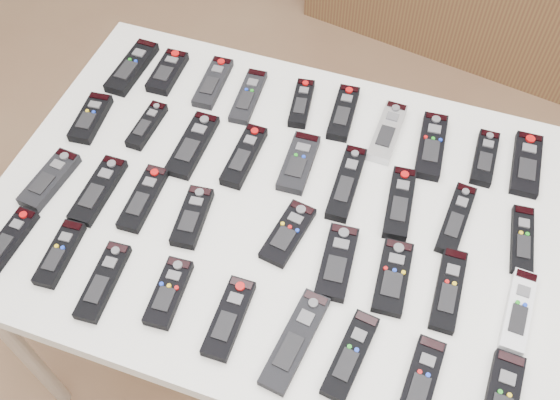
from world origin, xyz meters
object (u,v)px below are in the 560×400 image
(remote_9, at_px, (526,164))
(remote_28, at_px, (9,240))
(remote_14, at_px, (299,163))
(remote_27, at_px, (518,311))
(remote_24, at_px, (337,262))
(remote_5, at_px, (343,113))
(remote_10, at_px, (91,118))
(remote_20, at_px, (98,190))
(remote_21, at_px, (143,198))
(remote_19, at_px, (50,180))
(remote_2, at_px, (213,82))
(remote_15, at_px, (346,183))
(remote_3, at_px, (248,96))
(remote_23, at_px, (288,233))
(remote_7, at_px, (431,146))
(remote_18, at_px, (522,240))
(remote_12, at_px, (193,145))
(remote_11, at_px, (147,125))
(remote_30, at_px, (103,281))
(remote_34, at_px, (350,355))
(remote_8, at_px, (485,158))
(remote_33, at_px, (295,340))
(remote_29, at_px, (60,253))
(remote_22, at_px, (192,217))
(remote_35, at_px, (421,380))
(remote_6, at_px, (387,132))
(remote_4, at_px, (302,103))
(remote_1, at_px, (167,72))
(remote_16, at_px, (400,203))
(table, at_px, (280,220))
(remote_25, at_px, (393,277))
(remote_31, at_px, (169,292))
(remote_32, at_px, (229,318))
(remote_13, at_px, (244,156))
(remote_26, at_px, (448,290))
(remote_17, at_px, (456,219))
(remote_0, at_px, (132,67))

(remote_9, xyz_separation_m, remote_28, (-1.00, -0.56, 0.00))
(remote_14, distance_m, remote_27, 0.56)
(remote_24, bearing_deg, remote_14, 120.40)
(remote_5, xyz_separation_m, remote_10, (-0.57, -0.22, 0.00))
(remote_20, height_order, remote_21, remote_20)
(remote_19, height_order, remote_24, remote_19)
(remote_2, distance_m, remote_15, 0.45)
(remote_3, xyz_separation_m, remote_23, (0.22, -0.35, 0.00))
(remote_9, bearing_deg, remote_7, -176.99)
(remote_23, bearing_deg, remote_28, -150.18)
(remote_9, distance_m, remote_23, 0.58)
(remote_18, bearing_deg, remote_12, 173.75)
(remote_10, relative_size, remote_11, 1.03)
(remote_28, relative_size, remote_30, 0.89)
(remote_14, distance_m, remote_34, 0.47)
(remote_8, xyz_separation_m, remote_28, (-0.91, -0.55, 0.00))
(remote_11, height_order, remote_23, remote_11)
(remote_21, bearing_deg, remote_12, 75.16)
(remote_27, xyz_separation_m, remote_33, (-0.39, -0.20, 0.00))
(remote_21, bearing_deg, remote_29, -120.44)
(remote_11, bearing_deg, remote_8, 13.65)
(remote_14, height_order, remote_15, remote_15)
(remote_22, bearing_deg, remote_35, -25.62)
(remote_33, bearing_deg, remote_6, 93.10)
(remote_33, bearing_deg, remote_4, 114.29)
(remote_1, height_order, remote_27, remote_1)
(remote_28, bearing_deg, remote_21, 42.85)
(remote_12, bearing_deg, remote_30, -93.86)
(remote_9, distance_m, remote_22, 0.77)
(remote_10, bearing_deg, remote_24, -21.46)
(remote_5, relative_size, remote_34, 0.95)
(remote_15, xyz_separation_m, remote_16, (0.12, -0.01, -0.00))
(table, xyz_separation_m, remote_10, (-0.51, 0.08, 0.07))
(remote_25, bearing_deg, remote_12, 156.46)
(remote_18, bearing_deg, remote_4, 152.93)
(table, relative_size, remote_3, 7.10)
(table, xyz_separation_m, remote_33, (0.13, -0.29, 0.07))
(remote_8, distance_m, remote_31, 0.77)
(remote_5, height_order, remote_32, same)
(remote_21, distance_m, remote_25, 0.56)
(remote_13, bearing_deg, remote_33, -56.03)
(remote_20, bearing_deg, remote_28, -123.35)
(remote_15, height_order, remote_26, remote_15)
(remote_12, relative_size, remote_31, 1.29)
(remote_15, bearing_deg, remote_35, -58.97)
(remote_17, xyz_separation_m, remote_31, (-0.51, -0.36, 0.00))
(remote_28, bearing_deg, remote_19, 92.68)
(remote_0, xyz_separation_m, remote_10, (-0.01, -0.19, 0.00))
(remote_27, xyz_separation_m, remote_35, (-0.15, -0.20, 0.00))
(remote_24, bearing_deg, remote_35, -45.97)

